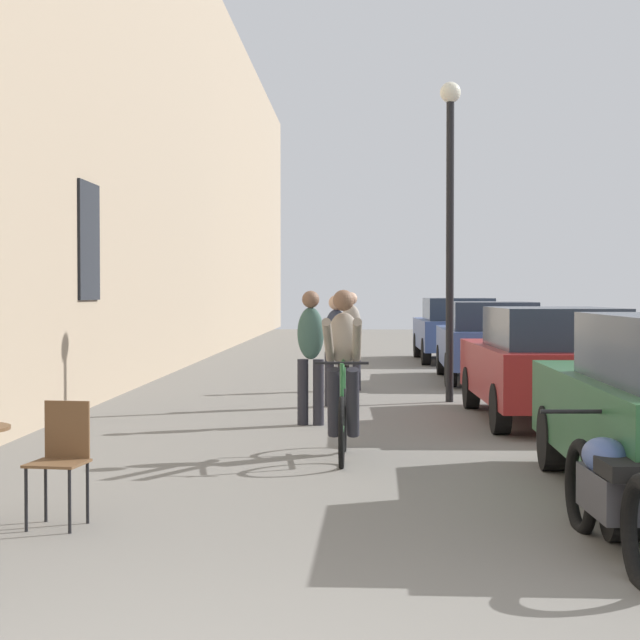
{
  "coord_description": "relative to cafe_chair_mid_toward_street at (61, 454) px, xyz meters",
  "views": [
    {
      "loc": [
        0.72,
        -4.04,
        1.68
      ],
      "look_at": [
        -0.06,
        16.88,
        1.13
      ],
      "focal_mm": 58.82,
      "sensor_mm": 36.0,
      "label": 1
    }
  ],
  "objects": [
    {
      "name": "pedestrian_near",
      "position": [
        1.53,
        5.79,
        0.44
      ],
      "size": [
        0.36,
        0.27,
        1.71
      ],
      "color": "#26262D",
      "rests_on": "ground_plane"
    },
    {
      "name": "parked_car_fourth",
      "position": [
        4.51,
        18.25,
        0.29
      ],
      "size": [
        1.89,
        4.38,
        1.55
      ],
      "color": "#384C84",
      "rests_on": "ground_plane"
    },
    {
      "name": "parked_motorcycle",
      "position": [
        3.74,
        -0.74,
        -0.11
      ],
      "size": [
        0.62,
        2.15,
        0.92
      ],
      "color": "black",
      "rests_on": "ground_plane"
    },
    {
      "name": "parked_car_third",
      "position": [
        4.6,
        12.51,
        0.27
      ],
      "size": [
        1.87,
        4.29,
        1.51
      ],
      "color": "#384C84",
      "rests_on": "ground_plane"
    },
    {
      "name": "parked_car_second",
      "position": [
        4.59,
        6.28,
        0.26
      ],
      "size": [
        1.84,
        4.23,
        1.49
      ],
      "color": "maroon",
      "rests_on": "ground_plane"
    },
    {
      "name": "pedestrian_far",
      "position": [
        2.0,
        10.53,
        0.43
      ],
      "size": [
        0.36,
        0.27,
        1.69
      ],
      "color": "#26262D",
      "rests_on": "ground_plane"
    },
    {
      "name": "street_lamp",
      "position": [
        3.53,
        8.68,
        2.59
      ],
      "size": [
        0.32,
        0.32,
        4.9
      ],
      "color": "black",
      "rests_on": "ground_plane"
    },
    {
      "name": "cyclist_on_bicycle",
      "position": [
        1.98,
        3.24,
        0.29
      ],
      "size": [
        0.52,
        1.76,
        1.74
      ],
      "color": "black",
      "rests_on": "ground_plane"
    },
    {
      "name": "building_facade_left",
      "position": [
        -2.03,
        10.6,
        4.5
      ],
      "size": [
        0.54,
        68.0,
        10.04
      ],
      "color": "tan",
      "rests_on": "ground_plane"
    },
    {
      "name": "pedestrian_mid",
      "position": [
        1.8,
        8.01,
        0.41
      ],
      "size": [
        0.36,
        0.28,
        1.64
      ],
      "color": "#26262D",
      "rests_on": "ground_plane"
    },
    {
      "name": "cafe_chair_mid_toward_street",
      "position": [
        0.0,
        0.0,
        0.0
      ],
      "size": [
        0.43,
        0.43,
        0.89
      ],
      "color": "black",
      "rests_on": "ground_plane"
    }
  ]
}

